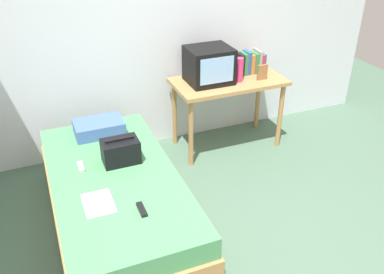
{
  "coord_description": "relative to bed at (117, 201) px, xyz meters",
  "views": [
    {
      "loc": [
        -1.26,
        -2.04,
        2.43
      ],
      "look_at": [
        -0.05,
        0.93,
        0.58
      ],
      "focal_mm": 39.31,
      "sensor_mm": 36.0,
      "label": 1
    }
  ],
  "objects": [
    {
      "name": "pillow",
      "position": [
        0.03,
        0.72,
        0.32
      ],
      "size": [
        0.44,
        0.3,
        0.12
      ],
      "primitive_type": "cube",
      "color": "#4766AD",
      "rests_on": "bed"
    },
    {
      "name": "magazine",
      "position": [
        -0.18,
        -0.31,
        0.26
      ],
      "size": [
        0.21,
        0.29,
        0.01
      ],
      "primitive_type": "cube",
      "color": "white",
      "rests_on": "bed"
    },
    {
      "name": "remote_silver",
      "position": [
        -0.22,
        0.2,
        0.27
      ],
      "size": [
        0.04,
        0.14,
        0.02
      ],
      "primitive_type": "cube",
      "color": "#B7B7BC",
      "rests_on": "bed"
    },
    {
      "name": "tv",
      "position": [
        1.22,
        0.89,
        0.7
      ],
      "size": [
        0.44,
        0.39,
        0.36
      ],
      "color": "black",
      "rests_on": "desk"
    },
    {
      "name": "book_row",
      "position": [
        1.74,
        0.96,
        0.63
      ],
      "size": [
        0.29,
        0.16,
        0.25
      ],
      "color": "black",
      "rests_on": "desk"
    },
    {
      "name": "handbag",
      "position": [
        0.11,
        0.17,
        0.36
      ],
      "size": [
        0.3,
        0.2,
        0.22
      ],
      "color": "black",
      "rests_on": "bed"
    },
    {
      "name": "water_bottle",
      "position": [
        1.51,
        0.79,
        0.65
      ],
      "size": [
        0.08,
        0.08,
        0.25
      ],
      "primitive_type": "cylinder",
      "color": "#E53372",
      "rests_on": "desk"
    },
    {
      "name": "wall_back",
      "position": [
        0.8,
        1.27,
        1.05
      ],
      "size": [
        5.2,
        0.1,
        2.6
      ],
      "primitive_type": "cube",
      "color": "silver",
      "rests_on": "ground"
    },
    {
      "name": "picture_frame",
      "position": [
        1.75,
        0.74,
        0.6
      ],
      "size": [
        0.11,
        0.02,
        0.16
      ],
      "primitive_type": "cube",
      "color": "olive",
      "rests_on": "desk"
    },
    {
      "name": "bed",
      "position": [
        0.0,
        0.0,
        0.0
      ],
      "size": [
        1.0,
        2.0,
        0.51
      ],
      "color": "#B27F4C",
      "rests_on": "ground"
    },
    {
      "name": "remote_dark",
      "position": [
        0.08,
        -0.5,
        0.27
      ],
      "size": [
        0.04,
        0.16,
        0.02
      ],
      "primitive_type": "cube",
      "color": "black",
      "rests_on": "bed"
    },
    {
      "name": "ground_plane",
      "position": [
        0.8,
        -0.73,
        -0.25
      ],
      "size": [
        8.0,
        8.0,
        0.0
      ],
      "primitive_type": "plane",
      "color": "#4C6B56"
    },
    {
      "name": "desk",
      "position": [
        1.43,
        0.86,
        0.42
      ],
      "size": [
        1.16,
        0.6,
        0.77
      ],
      "color": "#B27F4C",
      "rests_on": "ground"
    }
  ]
}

